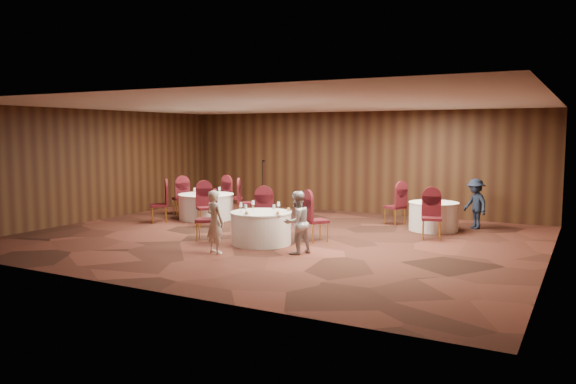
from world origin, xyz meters
The scene contains 15 objects.
ground centered at (0.00, 0.00, 0.00)m, with size 12.00×12.00×0.00m, color black.
room_shell centered at (0.00, 0.00, 1.96)m, with size 12.00×12.00×12.00m.
table_main centered at (0.08, -0.87, 0.38)m, with size 1.39×1.39×0.74m.
table_left centered at (-3.28, 1.57, 0.38)m, with size 1.62×1.62×0.74m.
table_right centered at (3.09, 2.81, 0.38)m, with size 1.28×1.28×0.74m.
chairs_main centered at (-0.25, -0.27, 0.50)m, with size 3.06×2.19×1.00m.
chairs_left centered at (-3.32, 1.58, 0.50)m, with size 3.13×3.18×1.00m.
chairs_right centered at (2.63, 2.43, 0.50)m, with size 2.08×2.26×1.00m.
tabletop_main centered at (0.22, -0.97, 0.84)m, with size 1.11×1.13×0.22m.
tabletop_left centered at (-3.29, 1.57, 0.82)m, with size 0.82×0.81×0.22m.
tabletop_right centered at (3.27, 2.53, 0.90)m, with size 0.08×0.08×0.22m.
mic_stand centered at (-2.57, 3.62, 0.49)m, with size 0.24×0.24×1.66m.
woman_a centered at (-0.25, -2.18, 0.67)m, with size 0.49×0.32×1.34m, color silver.
woman_b centered at (1.29, -1.41, 0.66)m, with size 0.64×0.50×1.33m, color #B8B8BD.
man_c centered at (3.99, 3.59, 0.66)m, with size 0.86×0.49×1.33m, color black.
Camera 1 is at (6.64, -11.67, 2.52)m, focal length 35.00 mm.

